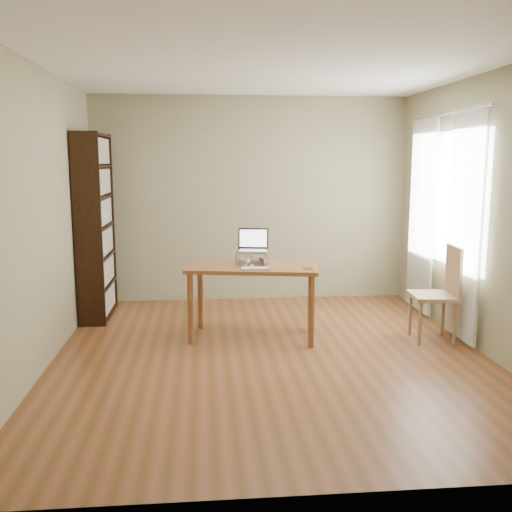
{
  "coord_description": "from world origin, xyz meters",
  "views": [
    {
      "loc": [
        -0.61,
        -5.05,
        1.79
      ],
      "look_at": [
        -0.09,
        0.56,
        0.85
      ],
      "focal_mm": 40.0,
      "sensor_mm": 36.0,
      "label": 1
    }
  ],
  "objects_px": {
    "desk": "(253,276)",
    "keyboard": "(255,269)",
    "laptop": "(252,245)",
    "cat": "(251,258)",
    "chair": "(441,290)",
    "bookshelf": "(96,227)"
  },
  "relations": [
    {
      "from": "desk",
      "to": "keyboard",
      "type": "xyz_separation_m",
      "value": [
        -0.0,
        -0.22,
        0.12
      ]
    },
    {
      "from": "desk",
      "to": "laptop",
      "type": "bearing_deg",
      "value": 100.18
    },
    {
      "from": "keyboard",
      "to": "cat",
      "type": "bearing_deg",
      "value": 92.21
    },
    {
      "from": "keyboard",
      "to": "chair",
      "type": "xyz_separation_m",
      "value": [
        1.86,
        -0.04,
        -0.24
      ]
    },
    {
      "from": "keyboard",
      "to": "bookshelf",
      "type": "bearing_deg",
      "value": 145.67
    },
    {
      "from": "desk",
      "to": "keyboard",
      "type": "relative_size",
      "value": 5.0
    },
    {
      "from": "bookshelf",
      "to": "desk",
      "type": "distance_m",
      "value": 2.01
    },
    {
      "from": "cat",
      "to": "desk",
      "type": "bearing_deg",
      "value": -68.98
    },
    {
      "from": "bookshelf",
      "to": "keyboard",
      "type": "distance_m",
      "value": 2.11
    },
    {
      "from": "cat",
      "to": "keyboard",
      "type": "bearing_deg",
      "value": -73.0
    },
    {
      "from": "chair",
      "to": "cat",
      "type": "bearing_deg",
      "value": 173.54
    },
    {
      "from": "keyboard",
      "to": "cat",
      "type": "relative_size",
      "value": 0.6
    },
    {
      "from": "keyboard",
      "to": "cat",
      "type": "distance_m",
      "value": 0.33
    },
    {
      "from": "bookshelf",
      "to": "chair",
      "type": "relative_size",
      "value": 2.19
    },
    {
      "from": "desk",
      "to": "chair",
      "type": "bearing_deg",
      "value": 2.16
    },
    {
      "from": "desk",
      "to": "laptop",
      "type": "relative_size",
      "value": 4.07
    },
    {
      "from": "keyboard",
      "to": "chair",
      "type": "height_order",
      "value": "chair"
    },
    {
      "from": "bookshelf",
      "to": "cat",
      "type": "relative_size",
      "value": 4.5
    },
    {
      "from": "bookshelf",
      "to": "chair",
      "type": "xyz_separation_m",
      "value": [
        3.58,
        -1.23,
        -0.53
      ]
    },
    {
      "from": "bookshelf",
      "to": "keyboard",
      "type": "xyz_separation_m",
      "value": [
        1.71,
        -1.19,
        -0.29
      ]
    },
    {
      "from": "cat",
      "to": "chair",
      "type": "height_order",
      "value": "chair"
    },
    {
      "from": "desk",
      "to": "keyboard",
      "type": "height_order",
      "value": "keyboard"
    }
  ]
}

